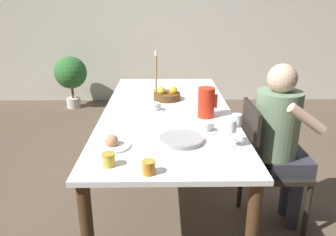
{
  "coord_description": "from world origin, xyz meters",
  "views": [
    {
      "loc": [
        -0.03,
        -2.42,
        1.56
      ],
      "look_at": [
        0.0,
        -0.32,
        0.8
      ],
      "focal_mm": 35.0,
      "sensor_mm": 36.0,
      "label": 1
    }
  ],
  "objects": [
    {
      "name": "wine_glass_water",
      "position": [
        0.4,
        -0.62,
        0.88
      ],
      "size": [
        0.06,
        0.06,
        0.18
      ],
      "color": "white",
      "rests_on": "dining_table"
    },
    {
      "name": "wine_glass_juice",
      "position": [
        0.35,
        -0.7,
        0.87
      ],
      "size": [
        0.06,
        0.06,
        0.17
      ],
      "color": "white",
      "rests_on": "dining_table"
    },
    {
      "name": "jam_jar_red",
      "position": [
        -0.31,
        -0.91,
        0.79
      ],
      "size": [
        0.07,
        0.07,
        0.07
      ],
      "color": "gold",
      "rests_on": "dining_table"
    },
    {
      "name": "red_pitcher",
      "position": [
        0.28,
        -0.16,
        0.86
      ],
      "size": [
        0.15,
        0.12,
        0.22
      ],
      "color": "red",
      "rests_on": "dining_table"
    },
    {
      "name": "teacup_across",
      "position": [
        -0.1,
        -0.01,
        0.78
      ],
      "size": [
        0.15,
        0.15,
        0.06
      ],
      "color": "silver",
      "rests_on": "dining_table"
    },
    {
      "name": "serving_tray",
      "position": [
        0.08,
        -0.61,
        0.77
      ],
      "size": [
        0.27,
        0.27,
        0.03
      ],
      "color": "#9E9EA3",
      "rests_on": "dining_table"
    },
    {
      "name": "dining_table",
      "position": [
        0.0,
        0.0,
        0.67
      ],
      "size": [
        0.99,
        2.14,
        0.75
      ],
      "color": "white",
      "rests_on": "ground_plane"
    },
    {
      "name": "ground_plane",
      "position": [
        0.0,
        0.0,
        0.0
      ],
      "size": [
        20.0,
        20.0,
        0.0
      ],
      "primitive_type": "plane",
      "color": "brown"
    },
    {
      "name": "potted_plant",
      "position": [
        -1.41,
        2.41,
        0.52
      ],
      "size": [
        0.48,
        0.48,
        0.78
      ],
      "color": "beige",
      "rests_on": "ground_plane"
    },
    {
      "name": "wall_back",
      "position": [
        0.0,
        2.82,
        1.3
      ],
      "size": [
        10.0,
        0.06,
        2.6
      ],
      "color": "beige",
      "rests_on": "ground_plane"
    },
    {
      "name": "person_seated",
      "position": [
        0.77,
        -0.38,
        0.7
      ],
      "size": [
        0.39,
        0.41,
        1.18
      ],
      "rotation": [
        0.0,
        0.0,
        -1.57
      ],
      "color": "#33333D",
      "rests_on": "ground_plane"
    },
    {
      "name": "teacup_near_person",
      "position": [
        0.24,
        -0.44,
        0.78
      ],
      "size": [
        0.15,
        0.15,
        0.06
      ],
      "color": "silver",
      "rests_on": "dining_table"
    },
    {
      "name": "jam_jar_amber",
      "position": [
        -0.1,
        -0.99,
        0.79
      ],
      "size": [
        0.07,
        0.07,
        0.07
      ],
      "color": "#C67A1E",
      "rests_on": "dining_table"
    },
    {
      "name": "bread_plate",
      "position": [
        -0.33,
        -0.67,
        0.77
      ],
      "size": [
        0.22,
        0.22,
        0.08
      ],
      "color": "silver",
      "rests_on": "dining_table"
    },
    {
      "name": "candlestick_tall",
      "position": [
        -0.1,
        0.56,
        0.9
      ],
      "size": [
        0.06,
        0.06,
        0.38
      ],
      "color": "olive",
      "rests_on": "dining_table"
    },
    {
      "name": "chair_person_side",
      "position": [
        0.68,
        -0.38,
        0.48
      ],
      "size": [
        0.42,
        0.42,
        0.91
      ],
      "rotation": [
        0.0,
        0.0,
        -1.57
      ],
      "color": "black",
      "rests_on": "ground_plane"
    },
    {
      "name": "fruit_bowl",
      "position": [
        0.0,
        0.28,
        0.79
      ],
      "size": [
        0.23,
        0.23,
        0.12
      ],
      "color": "brown",
      "rests_on": "dining_table"
    }
  ]
}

